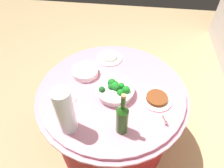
# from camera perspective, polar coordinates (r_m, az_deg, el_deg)

# --- Properties ---
(ground_plane) EXTENTS (6.00, 6.00, 0.00)m
(ground_plane) POSITION_cam_1_polar(r_m,az_deg,el_deg) (2.15, 0.00, -14.80)
(ground_plane) COLOR tan
(buffet_table) EXTENTS (1.16, 1.16, 0.74)m
(buffet_table) POSITION_cam_1_polar(r_m,az_deg,el_deg) (1.83, 0.00, -9.06)
(buffet_table) COLOR maroon
(buffet_table) RESTS_ON ground_plane
(broccoli_bowl) EXTENTS (0.28, 0.28, 0.11)m
(broccoli_bowl) POSITION_cam_1_polar(r_m,az_deg,el_deg) (1.48, 0.87, -1.63)
(broccoli_bowl) COLOR white
(broccoli_bowl) RESTS_ON buffet_table
(plate_stack) EXTENTS (0.21, 0.21, 0.05)m
(plate_stack) POSITION_cam_1_polar(r_m,az_deg,el_deg) (1.66, -7.51, 3.39)
(plate_stack) COLOR white
(plate_stack) RESTS_ON buffet_table
(wine_bottle) EXTENTS (0.07, 0.07, 0.34)m
(wine_bottle) POSITION_cam_1_polar(r_m,az_deg,el_deg) (1.22, 2.85, -9.45)
(wine_bottle) COLOR #1E4E15
(wine_bottle) RESTS_ON buffet_table
(decorative_fruit_vase) EXTENTS (0.11, 0.11, 0.34)m
(decorative_fruit_vase) POSITION_cam_1_polar(r_m,az_deg,el_deg) (1.24, -12.86, -7.73)
(decorative_fruit_vase) COLOR silver
(decorative_fruit_vase) RESTS_ON buffet_table
(serving_tongs) EXTENTS (0.09, 0.17, 0.01)m
(serving_tongs) POSITION_cam_1_polar(r_m,az_deg,el_deg) (1.52, -12.36, -3.58)
(serving_tongs) COLOR silver
(serving_tongs) RESTS_ON buffet_table
(food_plate_stir_fry) EXTENTS (0.22, 0.22, 0.04)m
(food_plate_stir_fry) POSITION_cam_1_polar(r_m,az_deg,el_deg) (1.50, 12.33, -4.03)
(food_plate_stir_fry) COLOR white
(food_plate_stir_fry) RESTS_ON buffet_table
(food_plate_rice) EXTENTS (0.22, 0.22, 0.03)m
(food_plate_rice) POSITION_cam_1_polar(r_m,az_deg,el_deg) (1.80, -0.73, 7.35)
(food_plate_rice) COLOR white
(food_plate_rice) RESTS_ON buffet_table
(label_placard_front) EXTENTS (0.05, 0.03, 0.05)m
(label_placard_front) POSITION_cam_1_polar(r_m,az_deg,el_deg) (1.38, 14.37, -9.54)
(label_placard_front) COLOR white
(label_placard_front) RESTS_ON buffet_table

